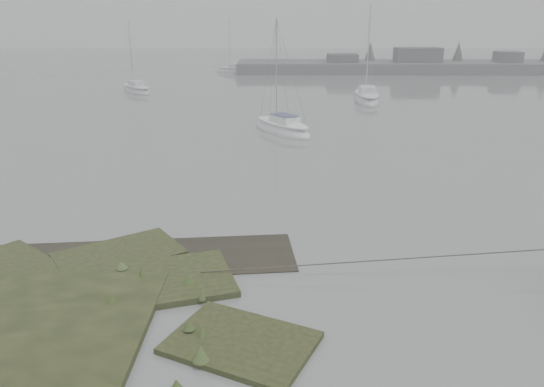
% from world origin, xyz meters
% --- Properties ---
extents(ground, '(160.00, 160.00, 0.00)m').
position_xyz_m(ground, '(0.00, 30.00, 0.00)').
color(ground, slate).
rests_on(ground, ground).
extents(far_shoreline, '(60.00, 8.00, 4.15)m').
position_xyz_m(far_shoreline, '(26.84, 61.90, 0.85)').
color(far_shoreline, '#4C4F51').
rests_on(far_shoreline, ground).
extents(sailboat_white, '(4.87, 5.74, 8.08)m').
position_xyz_m(sailboat_white, '(1.74, 24.08, 0.25)').
color(sailboat_white, white).
rests_on(sailboat_white, ground).
extents(sailboat_far_a, '(4.64, 5.42, 7.65)m').
position_xyz_m(sailboat_far_a, '(-13.09, 42.73, 0.24)').
color(sailboat_far_a, '#A7ADB1').
rests_on(sailboat_far_a, ground).
extents(sailboat_far_b, '(2.34, 6.58, 9.20)m').
position_xyz_m(sailboat_far_b, '(9.57, 37.16, 0.29)').
color(sailboat_far_b, silver).
rests_on(sailboat_far_b, ground).
extents(sailboat_far_c, '(5.48, 3.15, 7.35)m').
position_xyz_m(sailboat_far_c, '(-4.45, 61.42, 0.23)').
color(sailboat_far_c, silver).
rests_on(sailboat_far_c, ground).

